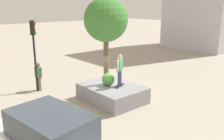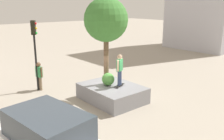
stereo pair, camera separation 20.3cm
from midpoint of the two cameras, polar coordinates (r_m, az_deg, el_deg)
The scene contains 8 objects.
ground_plane at distance 14.33m, azimuth -0.40°, elevation -6.49°, with size 120.00×120.00×0.00m, color #9E9384.
planter_ledge at distance 13.85m, azimuth -0.42°, elevation -5.34°, with size 3.43×2.59×0.87m, color gray.
plaza_tree at distance 13.36m, azimuth -1.88°, elevation 11.40°, with size 2.37×2.37×4.76m.
boxwood_shrub at distance 13.68m, azimuth -1.33°, elevation -2.14°, with size 0.70×0.70×0.70m, color #4C8C3D.
skateboard at distance 13.59m, azimuth 1.33°, elevation -3.56°, with size 0.47×0.82×0.07m.
skateboarder at distance 13.30m, azimuth 1.36°, elevation 0.57°, with size 0.38×0.53×1.72m.
traffic_light_corner at distance 15.57m, azimuth -17.97°, elevation 5.83°, with size 0.37×0.37×4.33m.
bystander_watching at distance 15.97m, azimuth -17.02°, elevation -0.98°, with size 0.60×0.29×1.79m.
Camera 1 is at (-10.11, 8.70, 5.24)m, focal length 39.51 mm.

